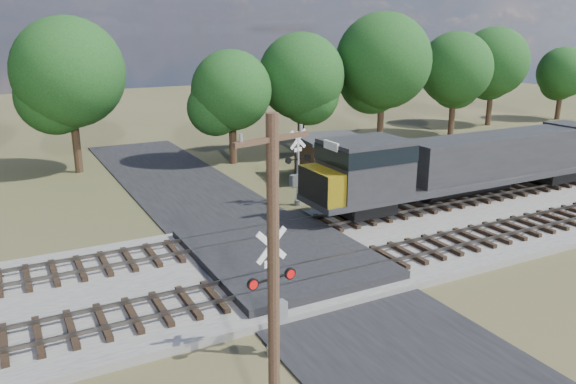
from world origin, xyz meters
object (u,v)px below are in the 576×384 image
crossing_signal_near (274,304)px  utility_pole (273,285)px  crossing_signal_far (297,174)px  equipment_shed (331,157)px

crossing_signal_near → utility_pole: utility_pole is taller
crossing_signal_far → crossing_signal_near: bearing=48.2°
crossing_signal_near → utility_pole: size_ratio=0.52×
crossing_signal_near → utility_pole: (-1.83, -3.68, 2.59)m
crossing_signal_far → equipment_shed: crossing_signal_far is taller
utility_pole → equipment_shed: (14.92, 21.38, -2.88)m
crossing_signal_near → equipment_shed: crossing_signal_near is taller
utility_pole → crossing_signal_far: bearing=45.0°
crossing_signal_near → utility_pole: bearing=-123.1°
crossing_signal_far → utility_pole: 19.87m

